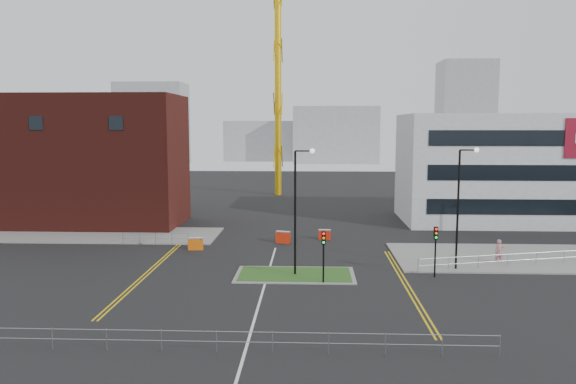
# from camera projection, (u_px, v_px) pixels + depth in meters

# --- Properties ---
(ground) EXTENTS (200.00, 200.00, 0.00)m
(ground) POSITION_uv_depth(u_px,v_px,m) (257.00, 312.00, 32.71)
(ground) COLOR black
(ground) RESTS_ON ground
(pavement_left) EXTENTS (28.00, 8.00, 0.12)m
(pavement_left) POSITION_uv_depth(u_px,v_px,m) (77.00, 235.00, 55.36)
(pavement_left) COLOR slate
(pavement_left) RESTS_ON ground
(pavement_right) EXTENTS (24.00, 10.00, 0.12)m
(pavement_right) POSITION_uv_depth(u_px,v_px,m) (542.00, 258.00, 45.68)
(pavement_right) COLOR slate
(pavement_right) RESTS_ON ground
(island_kerb) EXTENTS (8.60, 4.60, 0.08)m
(island_kerb) POSITION_uv_depth(u_px,v_px,m) (295.00, 275.00, 40.56)
(island_kerb) COLOR slate
(island_kerb) RESTS_ON ground
(grass_island) EXTENTS (8.00, 4.00, 0.12)m
(grass_island) POSITION_uv_depth(u_px,v_px,m) (295.00, 275.00, 40.56)
(grass_island) COLOR #274918
(grass_island) RESTS_ON ground
(brick_building) EXTENTS (24.20, 10.07, 14.24)m
(brick_building) POSITION_uv_depth(u_px,v_px,m) (70.00, 162.00, 60.63)
(brick_building) COLOR #4E1813
(brick_building) RESTS_ON ground
(office_block) EXTENTS (25.00, 12.20, 12.00)m
(office_block) POSITION_uv_depth(u_px,v_px,m) (516.00, 168.00, 62.64)
(office_block) COLOR #B4B7B9
(office_block) RESTS_ON ground
(tower_crane) EXTENTS (50.64, 17.58, 37.43)m
(tower_crane) POSITION_uv_depth(u_px,v_px,m) (315.00, 22.00, 82.23)
(tower_crane) COLOR #E8B10D
(tower_crane) RESTS_ON ground
(streetlamp_island) EXTENTS (1.46, 0.36, 9.18)m
(streetlamp_island) POSITION_uv_depth(u_px,v_px,m) (298.00, 201.00, 39.91)
(streetlamp_island) COLOR black
(streetlamp_island) RESTS_ON ground
(streetlamp_right_near) EXTENTS (1.46, 0.36, 9.18)m
(streetlamp_right_near) POSITION_uv_depth(u_px,v_px,m) (461.00, 199.00, 41.40)
(streetlamp_right_near) COLOR black
(streetlamp_right_near) RESTS_ON ground
(traffic_light_island) EXTENTS (0.28, 0.33, 3.65)m
(traffic_light_island) POSITION_uv_depth(u_px,v_px,m) (324.00, 247.00, 38.17)
(traffic_light_island) COLOR black
(traffic_light_island) RESTS_ON ground
(traffic_light_right) EXTENTS (0.28, 0.33, 3.65)m
(traffic_light_right) POSITION_uv_depth(u_px,v_px,m) (436.00, 242.00, 39.83)
(traffic_light_right) COLOR black
(traffic_light_right) RESTS_ON ground
(railing_front) EXTENTS (24.05, 0.05, 1.10)m
(railing_front) POSITION_uv_depth(u_px,v_px,m) (244.00, 337.00, 26.67)
(railing_front) COLOR gray
(railing_front) RESTS_ON ground
(railing_left) EXTENTS (6.05, 0.05, 1.10)m
(railing_left) POSITION_uv_depth(u_px,v_px,m) (155.00, 237.00, 50.94)
(railing_left) COLOR gray
(railing_left) RESTS_ON ground
(railing_right) EXTENTS (19.05, 5.05, 1.10)m
(railing_right) POSITION_uv_depth(u_px,v_px,m) (536.00, 256.00, 43.18)
(railing_right) COLOR gray
(railing_right) RESTS_ON ground
(centre_line) EXTENTS (0.15, 30.00, 0.01)m
(centre_line) POSITION_uv_depth(u_px,v_px,m) (260.00, 301.00, 34.70)
(centre_line) COLOR silver
(centre_line) RESTS_ON ground
(yellow_left_a) EXTENTS (0.12, 24.00, 0.01)m
(yellow_left_a) POSITION_uv_depth(u_px,v_px,m) (153.00, 267.00, 43.01)
(yellow_left_a) COLOR gold
(yellow_left_a) RESTS_ON ground
(yellow_left_b) EXTENTS (0.12, 24.00, 0.01)m
(yellow_left_b) POSITION_uv_depth(u_px,v_px,m) (156.00, 267.00, 42.99)
(yellow_left_b) COLOR gold
(yellow_left_b) RESTS_ON ground
(yellow_right_a) EXTENTS (0.12, 20.00, 0.01)m
(yellow_right_a) POSITION_uv_depth(u_px,v_px,m) (404.00, 284.00, 38.27)
(yellow_right_a) COLOR gold
(yellow_right_a) RESTS_ON ground
(yellow_right_b) EXTENTS (0.12, 20.00, 0.01)m
(yellow_right_b) POSITION_uv_depth(u_px,v_px,m) (408.00, 284.00, 38.26)
(yellow_right_b) COLOR gold
(yellow_right_b) RESTS_ON ground
(skyline_a) EXTENTS (18.00, 12.00, 22.00)m
(skyline_a) POSITION_uv_depth(u_px,v_px,m) (153.00, 124.00, 152.10)
(skyline_a) COLOR gray
(skyline_a) RESTS_ON ground
(skyline_b) EXTENTS (24.00, 12.00, 16.00)m
(skyline_b) POSITION_uv_depth(u_px,v_px,m) (335.00, 135.00, 160.31)
(skyline_b) COLOR gray
(skyline_b) RESTS_ON ground
(skyline_c) EXTENTS (14.00, 12.00, 28.00)m
(skyline_c) POSITION_uv_depth(u_px,v_px,m) (465.00, 113.00, 153.19)
(skyline_c) COLOR gray
(skyline_c) RESTS_ON ground
(skyline_d) EXTENTS (30.00, 12.00, 12.00)m
(skyline_d) POSITION_uv_depth(u_px,v_px,m) (275.00, 141.00, 171.21)
(skyline_d) COLOR gray
(skyline_d) RESTS_ON ground
(pedestrian) EXTENTS (0.71, 0.47, 1.93)m
(pedestrian) POSITION_uv_depth(u_px,v_px,m) (499.00, 252.00, 43.83)
(pedestrian) COLOR #B9787C
(pedestrian) RESTS_ON ground
(barrier_left) EXTENTS (1.30, 0.49, 1.08)m
(barrier_left) POSITION_uv_depth(u_px,v_px,m) (196.00, 243.00, 48.80)
(barrier_left) COLOR #D95D0C
(barrier_left) RESTS_ON ground
(barrier_mid) EXTENTS (1.37, 0.79, 1.10)m
(barrier_mid) POSITION_uv_depth(u_px,v_px,m) (283.00, 237.00, 51.63)
(barrier_mid) COLOR red
(barrier_mid) RESTS_ON ground
(barrier_right) EXTENTS (1.16, 0.45, 0.96)m
(barrier_right) POSITION_uv_depth(u_px,v_px,m) (325.00, 234.00, 53.20)
(barrier_right) COLOR red
(barrier_right) RESTS_ON ground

